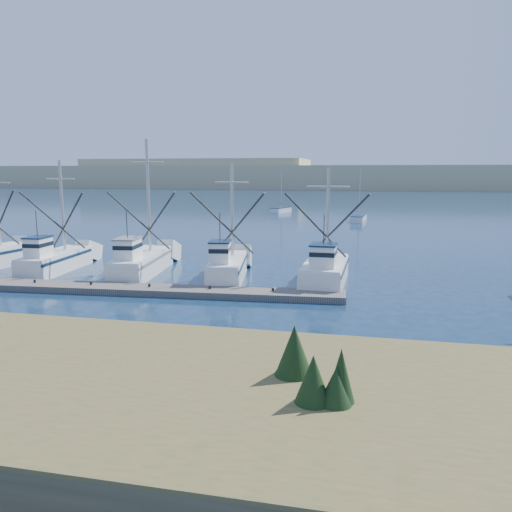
# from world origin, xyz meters

# --- Properties ---
(ground) EXTENTS (500.00, 500.00, 0.00)m
(ground) POSITION_xyz_m (0.00, 0.00, 0.00)
(ground) COLOR #0C2438
(ground) RESTS_ON ground
(floating_dock) EXTENTS (31.01, 4.00, 0.41)m
(floating_dock) POSITION_xyz_m (-10.04, 5.76, 0.21)
(floating_dock) COLOR slate
(floating_dock) RESTS_ON ground
(dune_ridge) EXTENTS (360.00, 60.00, 10.00)m
(dune_ridge) POSITION_xyz_m (0.00, 210.00, 5.00)
(dune_ridge) COLOR tan
(dune_ridge) RESTS_ON ground
(trawler_fleet) EXTENTS (30.24, 9.11, 10.17)m
(trawler_fleet) POSITION_xyz_m (-9.98, 10.83, 0.97)
(trawler_fleet) COLOR white
(trawler_fleet) RESTS_ON ground
(sailboat_near) EXTENTS (2.45, 6.92, 8.10)m
(sailboat_near) POSITION_xyz_m (5.61, 56.32, 0.49)
(sailboat_near) COLOR white
(sailboat_near) RESTS_ON ground
(sailboat_far) EXTENTS (3.40, 5.68, 8.10)m
(sailboat_far) POSITION_xyz_m (-8.94, 69.77, 0.50)
(sailboat_far) COLOR white
(sailboat_far) RESTS_ON ground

